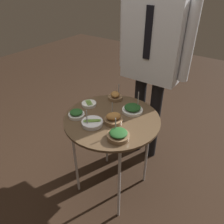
{
  "coord_description": "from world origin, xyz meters",
  "views": [
    {
      "loc": [
        0.74,
        -1.05,
        1.6
      ],
      "look_at": [
        0.0,
        0.0,
        0.77
      ],
      "focal_mm": 35.0,
      "sensor_mm": 36.0,
      "label": 1
    }
  ],
  "objects_px": {
    "bowl_spinach_front_center": "(76,114)",
    "bowl_roast_near_rim": "(115,96)",
    "bowl_asparagus_mid_left": "(92,123)",
    "waiter_figure": "(153,51)",
    "bowl_roast_far_rim": "(113,119)",
    "serving_cart": "(112,124)",
    "bowl_spinach_back_left": "(118,135)",
    "bowl_spinach_front_left": "(133,109)",
    "bowl_asparagus_mid_right": "(89,104)"
  },
  "relations": [
    {
      "from": "serving_cart",
      "to": "bowl_asparagus_mid_right",
      "type": "xyz_separation_m",
      "value": [
        -0.25,
        0.04,
        0.06
      ]
    },
    {
      "from": "serving_cart",
      "to": "bowl_roast_near_rim",
      "type": "height_order",
      "value": "bowl_roast_near_rim"
    },
    {
      "from": "bowl_spinach_back_left",
      "to": "bowl_asparagus_mid_left",
      "type": "relative_size",
      "value": 0.98
    },
    {
      "from": "bowl_asparagus_mid_left",
      "to": "bowl_spinach_back_left",
      "type": "bearing_deg",
      "value": -4.45
    },
    {
      "from": "bowl_spinach_front_center",
      "to": "bowl_spinach_back_left",
      "type": "xyz_separation_m",
      "value": [
        0.38,
        -0.03,
        0.0
      ]
    },
    {
      "from": "waiter_figure",
      "to": "bowl_spinach_front_center",
      "type": "bearing_deg",
      "value": -108.69
    },
    {
      "from": "bowl_roast_far_rim",
      "to": "bowl_spinach_front_left",
      "type": "xyz_separation_m",
      "value": [
        0.04,
        0.19,
        -0.01
      ]
    },
    {
      "from": "bowl_asparagus_mid_right",
      "to": "waiter_figure",
      "type": "distance_m",
      "value": 0.67
    },
    {
      "from": "bowl_roast_far_rim",
      "to": "bowl_asparagus_mid_left",
      "type": "distance_m",
      "value": 0.15
    },
    {
      "from": "bowl_roast_far_rim",
      "to": "bowl_spinach_back_left",
      "type": "height_order",
      "value": "bowl_roast_far_rim"
    },
    {
      "from": "bowl_asparagus_mid_left",
      "to": "serving_cart",
      "type": "bearing_deg",
      "value": 66.19
    },
    {
      "from": "bowl_asparagus_mid_right",
      "to": "bowl_asparagus_mid_left",
      "type": "xyz_separation_m",
      "value": [
        0.18,
        -0.18,
        0.0
      ]
    },
    {
      "from": "bowl_asparagus_mid_right",
      "to": "bowl_spinach_back_left",
      "type": "xyz_separation_m",
      "value": [
        0.41,
        -0.2,
        0.01
      ]
    },
    {
      "from": "bowl_spinach_front_left",
      "to": "bowl_spinach_back_left",
      "type": "bearing_deg",
      "value": -74.74
    },
    {
      "from": "bowl_roast_near_rim",
      "to": "bowl_asparagus_mid_left",
      "type": "xyz_separation_m",
      "value": [
        0.07,
        -0.38,
        -0.01
      ]
    },
    {
      "from": "bowl_roast_near_rim",
      "to": "bowl_spinach_front_center",
      "type": "height_order",
      "value": "bowl_roast_near_rim"
    },
    {
      "from": "bowl_spinach_front_center",
      "to": "bowl_roast_far_rim",
      "type": "bearing_deg",
      "value": 19.66
    },
    {
      "from": "bowl_asparagus_mid_left",
      "to": "waiter_figure",
      "type": "height_order",
      "value": "waiter_figure"
    },
    {
      "from": "bowl_roast_far_rim",
      "to": "bowl_spinach_back_left",
      "type": "bearing_deg",
      "value": -44.76
    },
    {
      "from": "serving_cart",
      "to": "bowl_spinach_front_center",
      "type": "relative_size",
      "value": 6.16
    },
    {
      "from": "bowl_asparagus_mid_right",
      "to": "bowl_spinach_front_left",
      "type": "distance_m",
      "value": 0.34
    },
    {
      "from": "bowl_spinach_back_left",
      "to": "bowl_asparagus_mid_left",
      "type": "height_order",
      "value": "bowl_asparagus_mid_left"
    },
    {
      "from": "waiter_figure",
      "to": "bowl_roast_far_rim",
      "type": "bearing_deg",
      "value": -87.32
    },
    {
      "from": "serving_cart",
      "to": "bowl_asparagus_mid_left",
      "type": "height_order",
      "value": "bowl_asparagus_mid_left"
    },
    {
      "from": "bowl_roast_far_rim",
      "to": "bowl_roast_near_rim",
      "type": "height_order",
      "value": "bowl_roast_far_rim"
    },
    {
      "from": "bowl_spinach_back_left",
      "to": "bowl_asparagus_mid_left",
      "type": "distance_m",
      "value": 0.23
    },
    {
      "from": "bowl_spinach_front_center",
      "to": "bowl_asparagus_mid_left",
      "type": "distance_m",
      "value": 0.16
    },
    {
      "from": "bowl_spinach_front_left",
      "to": "bowl_asparagus_mid_right",
      "type": "bearing_deg",
      "value": -160.11
    },
    {
      "from": "bowl_spinach_front_center",
      "to": "waiter_figure",
      "type": "bearing_deg",
      "value": 71.31
    },
    {
      "from": "bowl_spinach_front_left",
      "to": "bowl_spinach_front_center",
      "type": "height_order",
      "value": "bowl_spinach_front_left"
    },
    {
      "from": "bowl_roast_far_rim",
      "to": "bowl_spinach_front_left",
      "type": "bearing_deg",
      "value": 79.3
    },
    {
      "from": "bowl_roast_near_rim",
      "to": "bowl_asparagus_mid_right",
      "type": "xyz_separation_m",
      "value": [
        -0.11,
        -0.2,
        -0.01
      ]
    },
    {
      "from": "serving_cart",
      "to": "waiter_figure",
      "type": "xyz_separation_m",
      "value": [
        0.01,
        0.55,
        0.4
      ]
    },
    {
      "from": "bowl_roast_near_rim",
      "to": "bowl_spinach_back_left",
      "type": "relative_size",
      "value": 0.9
    },
    {
      "from": "bowl_asparagus_mid_right",
      "to": "bowl_spinach_front_left",
      "type": "height_order",
      "value": "bowl_spinach_front_left"
    },
    {
      "from": "bowl_asparagus_mid_right",
      "to": "waiter_figure",
      "type": "bearing_deg",
      "value": 63.28
    },
    {
      "from": "bowl_roast_far_rim",
      "to": "bowl_asparagus_mid_right",
      "type": "bearing_deg",
      "value": 164.81
    },
    {
      "from": "bowl_roast_far_rim",
      "to": "bowl_spinach_back_left",
      "type": "relative_size",
      "value": 0.96
    },
    {
      "from": "bowl_roast_near_rim",
      "to": "bowl_asparagus_mid_left",
      "type": "bearing_deg",
      "value": -79.38
    },
    {
      "from": "bowl_roast_near_rim",
      "to": "bowl_spinach_back_left",
      "type": "bearing_deg",
      "value": -53.18
    },
    {
      "from": "bowl_roast_near_rim",
      "to": "bowl_spinach_front_left",
      "type": "bearing_deg",
      "value": -20.8
    },
    {
      "from": "bowl_spinach_front_center",
      "to": "bowl_roast_near_rim",
      "type": "bearing_deg",
      "value": 76.94
    },
    {
      "from": "bowl_roast_near_rim",
      "to": "waiter_figure",
      "type": "height_order",
      "value": "waiter_figure"
    },
    {
      "from": "bowl_asparagus_mid_left",
      "to": "bowl_spinach_front_center",
      "type": "bearing_deg",
      "value": 175.63
    },
    {
      "from": "bowl_roast_near_rim",
      "to": "serving_cart",
      "type": "bearing_deg",
      "value": -60.28
    },
    {
      "from": "bowl_roast_near_rim",
      "to": "bowl_spinach_front_left",
      "type": "distance_m",
      "value": 0.23
    },
    {
      "from": "serving_cart",
      "to": "bowl_roast_far_rim",
      "type": "xyz_separation_m",
      "value": [
        0.04,
        -0.04,
        0.08
      ]
    },
    {
      "from": "bowl_spinach_front_center",
      "to": "bowl_spinach_back_left",
      "type": "relative_size",
      "value": 0.82
    },
    {
      "from": "bowl_roast_far_rim",
      "to": "bowl_asparagus_mid_right",
      "type": "height_order",
      "value": "bowl_roast_far_rim"
    },
    {
      "from": "waiter_figure",
      "to": "bowl_spinach_front_left",
      "type": "bearing_deg",
      "value": -80.77
    }
  ]
}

